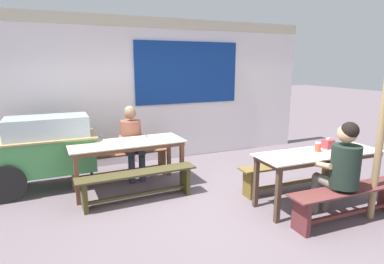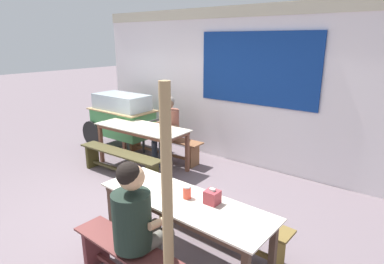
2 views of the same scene
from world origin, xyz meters
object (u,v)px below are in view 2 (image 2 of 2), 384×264
Objects in this scene: dining_table_far at (142,131)px; tissue_box at (212,197)px; person_center_facing at (168,125)px; wooden_support_post at (168,215)px; bench_far_front at (120,160)px; bench_near_back at (216,218)px; food_cart at (122,116)px; condiment_jar at (187,192)px; bench_far_back at (162,143)px; dining_table_near at (184,207)px; person_near_front at (138,218)px.

dining_table_far is 11.60× the size of tissue_box.
wooden_support_post is at bearing -47.72° from person_center_facing.
bench_far_front is 3.23m from wooden_support_post.
tissue_box is at bearing -40.04° from person_center_facing.
bench_near_back is 1.40m from wooden_support_post.
food_cart is at bearing 179.58° from person_center_facing.
food_cart is 13.64× the size of condiment_jar.
bench_far_back is at bearing 133.94° from wooden_support_post.
bench_far_back is at bearing 141.48° from tissue_box.
bench_near_back is (0.01, 0.55, -0.38)m from dining_table_near.
dining_table_far reaches higher than bench_near_back.
condiment_jar is (0.14, 0.53, 0.08)m from person_near_front.
food_cart reaches higher than dining_table_far.
dining_table_far is 0.53m from person_center_facing.
food_cart is 4.73m from wooden_support_post.
bench_far_back is 1.37× the size of person_near_front.
wooden_support_post is (0.33, -1.16, 0.70)m from bench_near_back.
wooden_support_post is (3.83, -2.76, 0.32)m from food_cart.
tissue_box reaches higher than bench_near_back.
food_cart is at bearing 137.97° from bench_far_front.
person_center_facing reaches higher than bench_far_front.
person_near_front reaches higher than bench_far_back.
wooden_support_post reaches higher than person_center_facing.
bench_far_back is (-0.02, 0.55, -0.39)m from dining_table_far.
tissue_box is at bearing -38.52° from bench_far_back.
person_near_front is at bearing -98.06° from bench_near_back.
dining_table_far is 0.89× the size of wooden_support_post.
wooden_support_post reaches higher than tissue_box.
wooden_support_post reaches higher than bench_near_back.
bench_far_back is 1.41× the size of person_center_facing.
dining_table_near reaches higher than bench_far_front.
dining_table_far is at bearing 92.27° from bench_far_front.
bench_near_back is 1.01× the size of food_cart.
food_cart is 4.27m from person_near_front.
dining_table_near is 0.67m from bench_near_back.
bench_far_front is 1.34× the size of person_near_front.
person_near_front is at bearing -44.05° from dining_table_far.
bench_near_back is 1.14m from person_near_front.
food_cart is at bearing 141.85° from person_near_front.
dining_table_far is at bearing -23.74° from food_cart.
condiment_jar is at bearing -90.91° from bench_near_back.
person_center_facing is at bearing 139.96° from tissue_box.
bench_far_back is 13.65× the size of condiment_jar.
tissue_box is at bearing -60.79° from bench_near_back.
person_center_facing is at bearing -15.10° from bench_far_back.
condiment_jar is at bearing 75.28° from person_near_front.
person_center_facing is at bearing 135.20° from dining_table_near.
person_near_front is at bearing -52.45° from person_center_facing.
dining_table_near reaches higher than bench_near_back.
bench_near_back is 13.78× the size of condiment_jar.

